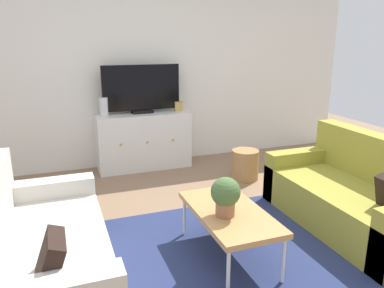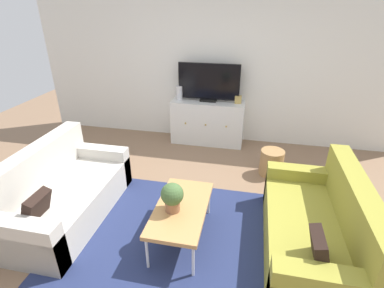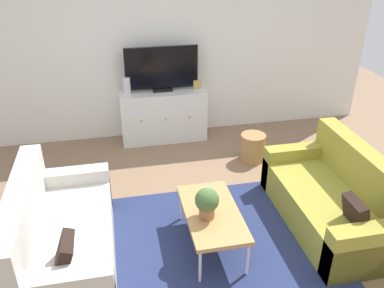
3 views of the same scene
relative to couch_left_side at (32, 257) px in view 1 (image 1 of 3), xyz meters
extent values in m
plane|color=#84664C|center=(1.44, 0.10, -0.28)|extent=(10.00, 10.00, 0.00)
cube|color=silver|center=(1.44, 2.65, 1.07)|extent=(6.40, 0.12, 2.70)
cube|color=navy|center=(1.44, -0.05, -0.27)|extent=(2.50, 1.90, 0.01)
cube|color=beige|center=(0.09, 0.00, -0.08)|extent=(0.86, 1.69, 0.40)
cube|color=beige|center=(0.09, 0.76, 0.00)|extent=(0.86, 0.18, 0.55)
cube|color=black|center=(0.14, -0.51, 0.24)|extent=(0.20, 0.30, 0.32)
cube|color=olive|center=(2.79, 0.00, -0.08)|extent=(0.86, 1.69, 0.40)
cube|color=olive|center=(3.12, 0.00, 0.15)|extent=(0.20, 1.69, 0.85)
cube|color=olive|center=(2.79, 0.76, 0.00)|extent=(0.86, 0.18, 0.55)
cube|color=#B7844C|center=(1.48, -0.08, 0.12)|extent=(0.52, 1.00, 0.04)
cylinder|color=silver|center=(1.26, -0.54, -0.09)|extent=(0.03, 0.03, 0.38)
cylinder|color=silver|center=(1.71, -0.54, -0.09)|extent=(0.03, 0.03, 0.38)
cylinder|color=silver|center=(1.26, 0.38, -0.09)|extent=(0.03, 0.03, 0.38)
cylinder|color=silver|center=(1.71, 0.38, -0.09)|extent=(0.03, 0.03, 0.38)
cylinder|color=#936042|center=(1.41, -0.15, 0.20)|extent=(0.15, 0.15, 0.11)
sphere|color=#426033|center=(1.41, -0.15, 0.34)|extent=(0.23, 0.23, 0.23)
cube|color=silver|center=(1.36, 2.37, 0.11)|extent=(1.26, 0.44, 0.77)
sphere|color=#B79338|center=(1.01, 2.14, 0.14)|extent=(0.03, 0.03, 0.03)
sphere|color=#B79338|center=(1.36, 2.14, 0.14)|extent=(0.03, 0.03, 0.03)
sphere|color=#B79338|center=(1.71, 2.14, 0.14)|extent=(0.03, 0.03, 0.03)
cube|color=black|center=(1.36, 2.39, 0.51)|extent=(0.28, 0.16, 0.04)
cube|color=black|center=(1.36, 2.39, 0.83)|extent=(1.04, 0.04, 0.60)
cylinder|color=silver|center=(0.85, 2.37, 0.61)|extent=(0.11, 0.11, 0.24)
cube|color=tan|center=(1.87, 2.37, 0.55)|extent=(0.11, 0.07, 0.13)
cylinder|color=#9E7547|center=(2.46, 1.48, -0.09)|extent=(0.34, 0.34, 0.38)
camera|label=1|loc=(0.24, -2.57, 1.47)|focal=35.43mm
camera|label=2|loc=(2.09, -2.42, 2.05)|focal=27.38mm
camera|label=3|loc=(0.65, -3.11, 2.55)|focal=37.63mm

